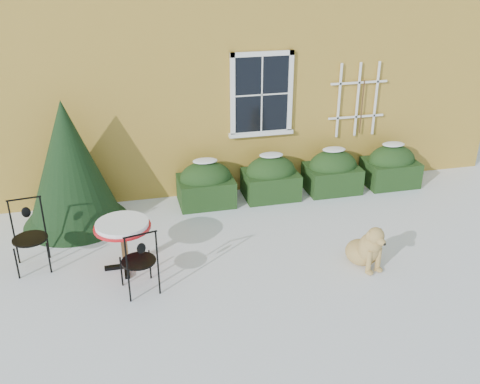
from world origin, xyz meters
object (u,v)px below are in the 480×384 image
object	(u,v)px
patio_chair_near	(139,260)
patio_chair_far	(30,235)
evergreen_shrub	(71,176)
bistro_table	(123,230)
dog	(367,249)

from	to	relation	value
patio_chair_near	patio_chair_far	distance (m)	1.91
evergreen_shrub	patio_chair_far	xyz separation A→B (m)	(-0.60, -1.38, -0.36)
bistro_table	patio_chair_far	size ratio (longest dim) A/B	0.78
bistro_table	evergreen_shrub	bearing A→B (deg)	114.35
evergreen_shrub	dog	world-z (taller)	evergreen_shrub
patio_chair_far	dog	xyz separation A→B (m)	(5.03, -1.21, -0.24)
bistro_table	patio_chair_near	distance (m)	0.73
bistro_table	patio_chair_near	world-z (taller)	patio_chair_near
patio_chair_far	evergreen_shrub	bearing A→B (deg)	59.81
patio_chair_near	patio_chair_far	bearing A→B (deg)	-46.39
evergreen_shrub	bistro_table	distance (m)	1.94
bistro_table	patio_chair_far	distance (m)	1.44
evergreen_shrub	patio_chair_far	size ratio (longest dim) A/B	2.06
bistro_table	dog	xyz separation A→B (m)	(3.64, -0.83, -0.35)
patio_chair_near	dog	xyz separation A→B (m)	(3.45, -0.14, -0.21)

